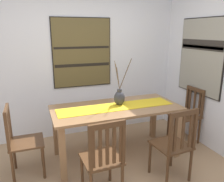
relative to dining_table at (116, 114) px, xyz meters
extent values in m
cube|color=silver|center=(-0.30, 1.04, 0.69)|extent=(6.40, 0.12, 2.70)
cube|color=#8E6642|center=(0.00, 0.00, 0.10)|extent=(1.85, 0.85, 0.03)
cube|color=#8E6642|center=(-0.84, -0.35, -0.29)|extent=(0.08, 0.08, 0.74)
cube|color=#8E6642|center=(0.84, -0.35, -0.29)|extent=(0.08, 0.08, 0.74)
cube|color=#8E6642|center=(-0.84, 0.35, -0.29)|extent=(0.08, 0.08, 0.74)
cube|color=#8E6642|center=(0.84, 0.35, -0.29)|extent=(0.08, 0.08, 0.74)
cube|color=gold|center=(0.00, 0.00, 0.12)|extent=(1.70, 0.36, 0.01)
ellipsoid|color=#333338|center=(0.07, 0.06, 0.22)|extent=(0.16, 0.14, 0.21)
cylinder|color=#333338|center=(0.07, 0.06, 0.34)|extent=(0.07, 0.07, 0.04)
cylinder|color=brown|center=(0.06, 0.11, 0.54)|extent=(0.03, 0.12, 0.36)
cylinder|color=brown|center=(0.05, 0.04, 0.53)|extent=(0.07, 0.04, 0.33)
cylinder|color=brown|center=(0.16, 0.09, 0.53)|extent=(0.17, 0.07, 0.34)
cylinder|color=brown|center=(0.02, 0.01, 0.58)|extent=(0.12, 0.11, 0.43)
cylinder|color=brown|center=(0.15, 0.08, 0.52)|extent=(0.16, 0.05, 0.32)
cylinder|color=brown|center=(0.15, 0.01, 0.59)|extent=(0.15, 0.10, 0.45)
cube|color=#4C301C|center=(-1.25, -0.02, -0.20)|extent=(0.42, 0.42, 0.03)
cylinder|color=#4C301C|center=(-1.07, 0.16, -0.44)|extent=(0.04, 0.04, 0.44)
cylinder|color=#4C301C|center=(-1.07, -0.20, -0.44)|extent=(0.04, 0.04, 0.44)
cylinder|color=#4C301C|center=(-1.43, 0.16, -0.44)|extent=(0.04, 0.04, 0.44)
cylinder|color=#4C301C|center=(-1.43, -0.20, -0.44)|extent=(0.04, 0.04, 0.44)
cube|color=#4C301C|center=(-1.44, 0.16, 0.05)|extent=(0.04, 0.04, 0.48)
cube|color=#4C301C|center=(-1.44, -0.20, 0.05)|extent=(0.04, 0.04, 0.48)
cube|color=#4C301C|center=(-1.44, -0.02, 0.26)|extent=(0.03, 0.38, 0.06)
cube|color=#4C301C|center=(-1.44, 0.11, 0.03)|extent=(0.02, 0.04, 0.39)
cube|color=#4C301C|center=(-1.44, 0.02, 0.03)|extent=(0.02, 0.04, 0.39)
cube|color=#4C301C|center=(-1.44, -0.07, 0.03)|extent=(0.02, 0.04, 0.39)
cube|color=#4C301C|center=(-1.44, -0.16, 0.03)|extent=(0.02, 0.04, 0.39)
cube|color=#4C301C|center=(1.25, 0.03, -0.20)|extent=(0.44, 0.44, 0.03)
cylinder|color=#4C301C|center=(1.08, -0.16, -0.44)|extent=(0.04, 0.04, 0.44)
cylinder|color=#4C301C|center=(1.07, 0.20, -0.44)|extent=(0.04, 0.04, 0.44)
cylinder|color=#4C301C|center=(1.44, -0.14, -0.44)|extent=(0.04, 0.04, 0.44)
cylinder|color=#4C301C|center=(1.43, 0.21, -0.44)|extent=(0.04, 0.04, 0.44)
cube|color=#4C301C|center=(1.45, -0.14, 0.04)|extent=(0.04, 0.04, 0.46)
cube|color=#4C301C|center=(1.44, 0.22, 0.04)|extent=(0.04, 0.04, 0.46)
cube|color=#4C301C|center=(1.44, 0.04, 0.24)|extent=(0.05, 0.38, 0.06)
cube|color=#4C301C|center=(1.45, -0.08, 0.02)|extent=(0.02, 0.04, 0.37)
cube|color=#4C301C|center=(1.44, 0.04, 0.02)|extent=(0.02, 0.04, 0.37)
cube|color=#4C301C|center=(1.44, 0.15, 0.02)|extent=(0.02, 0.04, 0.37)
cube|color=#4C301C|center=(-0.47, -0.73, -0.20)|extent=(0.44, 0.44, 0.03)
cylinder|color=#4C301C|center=(-0.65, -0.56, -0.44)|extent=(0.04, 0.04, 0.44)
cylinder|color=#4C301C|center=(-0.29, -0.54, -0.44)|extent=(0.04, 0.04, 0.44)
cylinder|color=#4C301C|center=(-0.28, -0.90, -0.44)|extent=(0.04, 0.04, 0.44)
cube|color=#4C301C|center=(-0.64, -0.93, 0.06)|extent=(0.04, 0.04, 0.50)
cube|color=#4C301C|center=(-0.28, -0.91, 0.06)|extent=(0.04, 0.04, 0.50)
cube|color=#4C301C|center=(-0.46, -0.92, 0.28)|extent=(0.38, 0.05, 0.06)
cube|color=#4C301C|center=(-0.61, -0.93, 0.04)|extent=(0.04, 0.02, 0.41)
cube|color=#4C301C|center=(-0.53, -0.92, 0.04)|extent=(0.04, 0.02, 0.41)
cube|color=#4C301C|center=(-0.46, -0.92, 0.04)|extent=(0.04, 0.02, 0.41)
cube|color=#4C301C|center=(-0.38, -0.92, 0.04)|extent=(0.04, 0.02, 0.41)
cube|color=#4C301C|center=(-0.31, -0.92, 0.04)|extent=(0.04, 0.02, 0.41)
cube|color=#4C301C|center=(0.45, -0.74, -0.20)|extent=(0.45, 0.45, 0.03)
cylinder|color=#4C301C|center=(0.26, -0.57, -0.44)|extent=(0.04, 0.04, 0.44)
cylinder|color=#4C301C|center=(0.62, -0.54, -0.44)|extent=(0.04, 0.04, 0.44)
cylinder|color=#4C301C|center=(0.29, -0.93, -0.44)|extent=(0.04, 0.04, 0.44)
cylinder|color=#4C301C|center=(0.65, -0.90, -0.44)|extent=(0.04, 0.04, 0.44)
cube|color=#4C301C|center=(0.29, -0.94, 0.06)|extent=(0.04, 0.04, 0.51)
cube|color=#4C301C|center=(0.65, -0.91, 0.06)|extent=(0.04, 0.04, 0.51)
cube|color=#4C301C|center=(0.47, -0.92, 0.29)|extent=(0.38, 0.06, 0.06)
cube|color=#4C301C|center=(0.36, -0.93, 0.05)|extent=(0.04, 0.02, 0.42)
cube|color=#4C301C|center=(0.47, -0.92, 0.05)|extent=(0.04, 0.02, 0.42)
cube|color=#4C301C|center=(0.58, -0.92, 0.05)|extent=(0.04, 0.02, 0.42)
cube|color=black|center=(-0.25, 0.97, 0.82)|extent=(1.02, 0.04, 1.18)
cube|color=brown|center=(-0.25, 0.95, 0.82)|extent=(0.99, 0.01, 1.15)
cube|color=black|center=(-0.25, 0.95, 0.61)|extent=(0.96, 0.00, 0.05)
cube|color=black|center=(-0.25, 0.95, 0.91)|extent=(0.96, 0.00, 0.04)
cube|color=black|center=(1.49, 0.05, 0.78)|extent=(0.04, 0.98, 1.23)
cube|color=gray|center=(1.47, 0.05, 0.78)|extent=(0.01, 0.95, 1.20)
cube|color=#2D2823|center=(1.47, 0.05, 0.94)|extent=(0.00, 0.92, 0.05)
cube|color=#2D2823|center=(1.47, 0.05, 1.01)|extent=(0.00, 0.92, 0.09)
cube|color=#2D2823|center=(1.47, 0.05, 0.92)|extent=(0.00, 0.92, 0.07)
camera|label=1|loc=(-1.13, -2.86, 1.18)|focal=35.87mm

